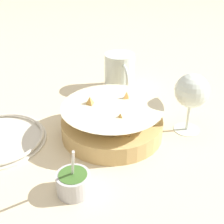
{
  "coord_description": "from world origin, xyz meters",
  "views": [
    {
      "loc": [
        0.62,
        -0.14,
        0.43
      ],
      "look_at": [
        -0.0,
        0.02,
        0.06
      ],
      "focal_mm": 50.0,
      "sensor_mm": 36.0,
      "label": 1
    }
  ],
  "objects_px": {
    "food_basket": "(112,122)",
    "beer_mug": "(120,73)",
    "sauce_cup": "(73,182)",
    "wine_glass": "(192,92)"
  },
  "relations": [
    {
      "from": "sauce_cup",
      "to": "beer_mug",
      "type": "relative_size",
      "value": 0.93
    },
    {
      "from": "wine_glass",
      "to": "beer_mug",
      "type": "relative_size",
      "value": 1.1
    },
    {
      "from": "wine_glass",
      "to": "beer_mug",
      "type": "bearing_deg",
      "value": -160.68
    },
    {
      "from": "food_basket",
      "to": "beer_mug",
      "type": "height_order",
      "value": "beer_mug"
    },
    {
      "from": "food_basket",
      "to": "wine_glass",
      "type": "distance_m",
      "value": 0.2
    },
    {
      "from": "sauce_cup",
      "to": "wine_glass",
      "type": "xyz_separation_m",
      "value": [
        -0.14,
        0.31,
        0.08
      ]
    },
    {
      "from": "sauce_cup",
      "to": "wine_glass",
      "type": "height_order",
      "value": "wine_glass"
    },
    {
      "from": "sauce_cup",
      "to": "beer_mug",
      "type": "bearing_deg",
      "value": 153.34
    },
    {
      "from": "wine_glass",
      "to": "food_basket",
      "type": "bearing_deg",
      "value": -98.68
    },
    {
      "from": "beer_mug",
      "to": "food_basket",
      "type": "bearing_deg",
      "value": -20.19
    }
  ]
}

